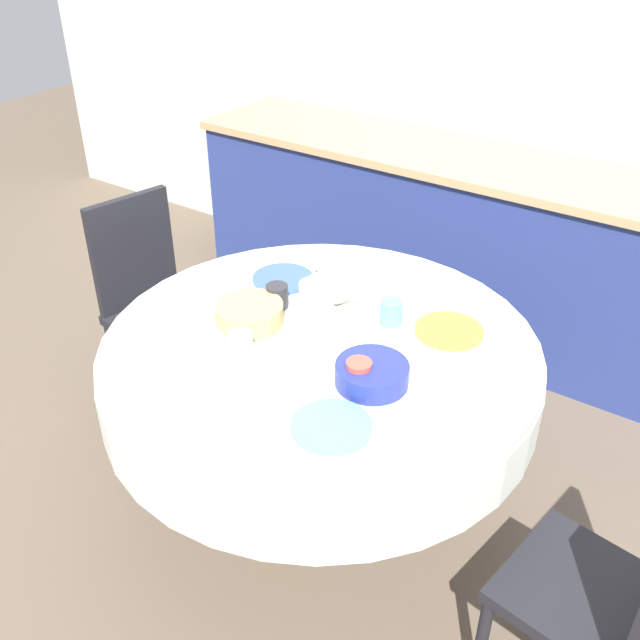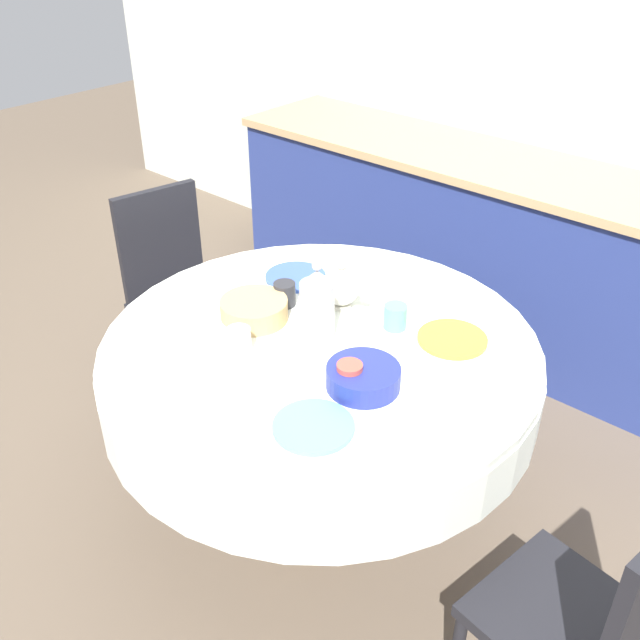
% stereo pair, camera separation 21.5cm
% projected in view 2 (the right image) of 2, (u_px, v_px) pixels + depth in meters
% --- Properties ---
extents(ground_plane, '(12.00, 12.00, 0.00)m').
position_uv_depth(ground_plane, '(320.00, 511.00, 2.71)').
color(ground_plane, brown).
extents(wall_back, '(7.00, 0.05, 2.60)m').
position_uv_depth(wall_back, '(592.00, 71.00, 3.19)').
color(wall_back, beige).
rests_on(wall_back, ground_plane).
extents(kitchen_counter, '(3.24, 0.64, 0.92)m').
position_uv_depth(kitchen_counter, '(528.00, 263.00, 3.43)').
color(kitchen_counter, navy).
rests_on(kitchen_counter, ground_plane).
extents(dining_table, '(1.42, 1.42, 0.78)m').
position_uv_depth(dining_table, '(320.00, 372.00, 2.36)').
color(dining_table, tan).
rests_on(dining_table, ground_plane).
extents(chair_left, '(0.46, 0.46, 0.93)m').
position_uv_depth(chair_left, '(596.00, 618.00, 1.75)').
color(chair_left, black).
rests_on(chair_left, ground_plane).
extents(chair_right, '(0.47, 0.47, 0.93)m').
position_uv_depth(chair_right, '(175.00, 287.00, 3.15)').
color(chair_right, black).
rests_on(chair_right, ground_plane).
extents(plate_near_left, '(0.23, 0.23, 0.01)m').
position_uv_depth(plate_near_left, '(193.00, 327.00, 2.35)').
color(plate_near_left, white).
rests_on(plate_near_left, dining_table).
extents(cup_near_left, '(0.08, 0.08, 0.08)m').
position_uv_depth(cup_near_left, '(239.00, 341.00, 2.22)').
color(cup_near_left, white).
rests_on(cup_near_left, dining_table).
extents(plate_near_right, '(0.23, 0.23, 0.01)m').
position_uv_depth(plate_near_right, '(314.00, 426.00, 1.93)').
color(plate_near_right, '#60BCB7').
rests_on(plate_near_right, dining_table).
extents(cup_near_right, '(0.08, 0.08, 0.08)m').
position_uv_depth(cup_near_right, '(349.00, 376.00, 2.06)').
color(cup_near_right, '#CC4C3D').
rests_on(cup_near_right, dining_table).
extents(plate_far_left, '(0.23, 0.23, 0.01)m').
position_uv_depth(plate_far_left, '(296.00, 277.00, 2.64)').
color(plate_far_left, '#3856AD').
rests_on(plate_far_left, dining_table).
extents(cup_far_left, '(0.08, 0.08, 0.08)m').
position_uv_depth(cup_far_left, '(285.00, 294.00, 2.46)').
color(cup_far_left, '#28282D').
rests_on(cup_far_left, dining_table).
extents(plate_far_right, '(0.23, 0.23, 0.01)m').
position_uv_depth(plate_far_right, '(452.00, 339.00, 2.29)').
color(plate_far_right, orange).
rests_on(plate_far_right, dining_table).
extents(cup_far_right, '(0.08, 0.08, 0.08)m').
position_uv_depth(cup_far_right, '(395.00, 317.00, 2.34)').
color(cup_far_right, '#5BA39E').
rests_on(cup_far_right, dining_table).
extents(coffee_carafe, '(0.11, 0.11, 0.28)m').
position_uv_depth(coffee_carafe, '(317.00, 306.00, 2.24)').
color(coffee_carafe, '#B2B2B7').
rests_on(coffee_carafe, dining_table).
extents(teapot, '(0.18, 0.13, 0.17)m').
position_uv_depth(teapot, '(341.00, 287.00, 2.43)').
color(teapot, silver).
rests_on(teapot, dining_table).
extents(bread_basket, '(0.23, 0.23, 0.07)m').
position_uv_depth(bread_basket, '(254.00, 310.00, 2.38)').
color(bread_basket, tan).
rests_on(bread_basket, dining_table).
extents(fruit_bowl, '(0.22, 0.22, 0.07)m').
position_uv_depth(fruit_bowl, '(363.00, 377.00, 2.07)').
color(fruit_bowl, navy).
rests_on(fruit_bowl, dining_table).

